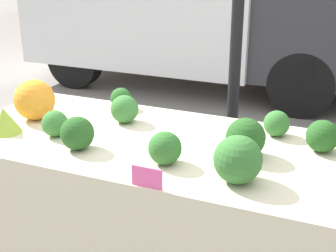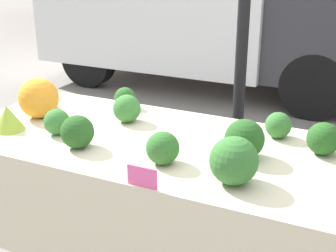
{
  "view_description": "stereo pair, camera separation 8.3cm",
  "coord_description": "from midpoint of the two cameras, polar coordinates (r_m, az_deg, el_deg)",
  "views": [
    {
      "loc": [
        0.76,
        -1.79,
        1.69
      ],
      "look_at": [
        0.0,
        0.0,
        0.93
      ],
      "focal_mm": 50.0,
      "sensor_mm": 36.0,
      "label": 1
    },
    {
      "loc": [
        0.83,
        -1.75,
        1.69
      ],
      "look_at": [
        0.0,
        0.0,
        0.93
      ],
      "focal_mm": 50.0,
      "sensor_mm": 36.0,
      "label": 2
    }
  ],
  "objects": [
    {
      "name": "tent_pole",
      "position": [
        2.75,
        7.6,
        13.17
      ],
      "size": [
        0.07,
        0.07,
        2.62
      ],
      "color": "black",
      "rests_on": "ground_plane"
    },
    {
      "name": "market_table",
      "position": [
        2.1,
        -1.85,
        -5.31
      ],
      "size": [
        2.02,
        0.85,
        0.85
      ],
      "color": "beige",
      "rests_on": "ground_plane"
    },
    {
      "name": "orange_cauliflower",
      "position": [
        2.47,
        -16.9,
        3.07
      ],
      "size": [
        0.21,
        0.21,
        0.21
      ],
      "color": "orange",
      "rests_on": "market_table"
    },
    {
      "name": "romanesco_head",
      "position": [
        2.35,
        -20.29,
        0.64
      ],
      "size": [
        0.15,
        0.15,
        0.12
      ],
      "color": "#93B238",
      "rests_on": "market_table"
    },
    {
      "name": "broccoli_head_0",
      "position": [
        2.34,
        -6.33,
        2.05
      ],
      "size": [
        0.14,
        0.14,
        0.14
      ],
      "color": "#387533",
      "rests_on": "market_table"
    },
    {
      "name": "broccoli_head_2",
      "position": [
        2.65,
        -16.97,
        3.39
      ],
      "size": [
        0.13,
        0.13,
        0.13
      ],
      "color": "#336B2D",
      "rests_on": "market_table"
    },
    {
      "name": "broccoli_head_3",
      "position": [
        1.89,
        -1.63,
        -2.72
      ],
      "size": [
        0.14,
        0.14,
        0.14
      ],
      "color": "#2D6628",
      "rests_on": "market_table"
    },
    {
      "name": "broccoli_head_4",
      "position": [
        2.06,
        -12.14,
        -0.88
      ],
      "size": [
        0.15,
        0.15,
        0.15
      ],
      "color": "#23511E",
      "rests_on": "market_table"
    },
    {
      "name": "broccoli_head_5",
      "position": [
        2.55,
        -6.68,
        3.38
      ],
      "size": [
        0.11,
        0.11,
        0.11
      ],
      "color": "#285B23",
      "rests_on": "market_table"
    },
    {
      "name": "broccoli_head_6",
      "position": [
        2.21,
        12.06,
        0.3
      ],
      "size": [
        0.12,
        0.12,
        0.12
      ],
      "color": "#336B2D",
      "rests_on": "market_table"
    },
    {
      "name": "broccoli_head_7",
      "position": [
        2.09,
        17.24,
        -1.2
      ],
      "size": [
        0.14,
        0.14,
        0.14
      ],
      "color": "#23511E",
      "rests_on": "market_table"
    },
    {
      "name": "broccoli_head_8",
      "position": [
        1.97,
        8.24,
        -1.43
      ],
      "size": [
        0.17,
        0.17,
        0.17
      ],
      "color": "#23511E",
      "rests_on": "market_table"
    },
    {
      "name": "broccoli_head_9",
      "position": [
        2.23,
        -14.65,
        0.29
      ],
      "size": [
        0.12,
        0.12,
        0.12
      ],
      "color": "#387533",
      "rests_on": "market_table"
    },
    {
      "name": "broccoli_head_10",
      "position": [
        1.75,
        7.17,
        -4.08
      ],
      "size": [
        0.18,
        0.18,
        0.18
      ],
      "color": "#336B2D",
      "rests_on": "market_table"
    },
    {
      "name": "price_sign",
      "position": [
        1.72,
        -3.97,
        -6.28
      ],
      "size": [
        0.12,
        0.01,
        0.08
      ],
      "color": "#F45B9E",
      "rests_on": "market_table"
    }
  ]
}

